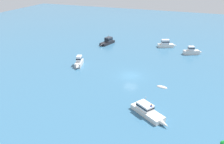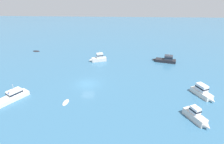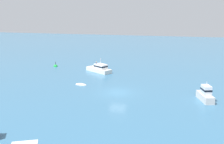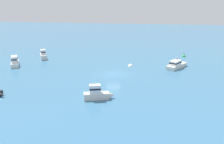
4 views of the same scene
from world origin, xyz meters
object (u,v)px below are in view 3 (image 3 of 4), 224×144
(powerboat, at_px, (99,69))
(cabin_cruiser_2, at_px, (205,94))
(channel_buoy, at_px, (56,66))
(tender, at_px, (81,85))

(powerboat, bearing_deg, cabin_cruiser_2, 178.68)
(powerboat, distance_m, cabin_cruiser_2, 22.42)
(cabin_cruiser_2, distance_m, channel_buoy, 32.44)
(tender, bearing_deg, powerboat, 96.22)
(channel_buoy, bearing_deg, powerboat, 165.37)
(channel_buoy, bearing_deg, cabin_cruiser_2, 151.40)
(cabin_cruiser_2, bearing_deg, tender, 63.65)
(powerboat, distance_m, channel_buoy, 10.48)
(tender, height_order, powerboat, powerboat)
(tender, xyz_separation_m, channel_buoy, (9.71, -12.04, 0.00))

